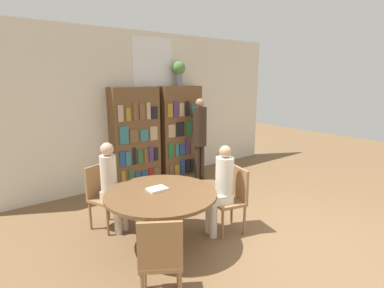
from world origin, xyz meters
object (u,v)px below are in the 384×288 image
flower_vase (179,70)px  seated_reader_right (221,185)px  reading_table (161,200)px  chair_near_camera (161,257)px  chair_left_side (103,193)px  seated_reader_left (112,183)px  bookshelf_right (180,132)px  librarian_standing (200,131)px  bookshelf_left (135,138)px  chair_far_side (233,196)px

flower_vase → seated_reader_right: flower_vase is taller
reading_table → chair_near_camera: bearing=-122.2°
chair_left_side → seated_reader_right: (1.20, -1.17, 0.19)m
seated_reader_left → chair_near_camera: bearing=60.1°
bookshelf_right → librarian_standing: (0.14, -0.50, 0.06)m
bookshelf_right → seated_reader_left: (-2.19, -1.46, -0.27)m
bookshelf_left → librarian_standing: (1.21, -0.50, 0.06)m
chair_left_side → chair_far_side: size_ratio=1.00×
flower_vase → seated_reader_right: bearing=-113.0°
bookshelf_left → seated_reader_right: size_ratio=1.57×
bookshelf_left → reading_table: (-0.80, -2.24, -0.34)m
reading_table → chair_left_side: (-0.38, 0.96, -0.12)m
flower_vase → reading_table: (-1.86, -2.25, -1.63)m
flower_vase → chair_near_camera: size_ratio=0.55×
flower_vase → seated_reader_right: (-1.04, -2.45, -1.56)m
bookshelf_right → chair_near_camera: size_ratio=2.14×
flower_vase → seated_reader_left: 3.05m
chair_near_camera → chair_left_side: size_ratio=1.00×
bookshelf_left → flower_vase: flower_vase is taller
seated_reader_right → chair_far_side: bearing=-90.0°
bookshelf_right → reading_table: (-1.88, -2.24, -0.34)m
bookshelf_left → flower_vase: (1.06, 0.00, 1.29)m
chair_near_camera → reading_table: bearing=90.0°
bookshelf_right → chair_left_side: 2.64m
bookshelf_right → seated_reader_left: bearing=-146.4°
bookshelf_left → chair_near_camera: (-1.35, -3.11, -0.46)m
bookshelf_left → chair_far_side: bookshelf_left is taller
reading_table → chair_near_camera: 1.04m
bookshelf_right → flower_vase: bearing=165.7°
reading_table → seated_reader_right: seated_reader_right is taller
flower_vase → bookshelf_right: bearing=-14.3°
bookshelf_left → chair_near_camera: 3.43m
bookshelf_right → chair_near_camera: bookshelf_right is taller
seated_reader_left → seated_reader_right: size_ratio=1.01×
flower_vase → seated_reader_left: bearing=-146.1°
reading_table → seated_reader_right: 0.85m
seated_reader_right → librarian_standing: bearing=-17.4°
reading_table → seated_reader_left: seated_reader_left is taller
chair_near_camera → librarian_standing: librarian_standing is taller
chair_near_camera → chair_far_side: (1.55, 0.62, 0.00)m
reading_table → seated_reader_left: bearing=111.8°
flower_vase → chair_near_camera: bearing=-127.7°
chair_left_side → chair_near_camera: bearing=63.0°
chair_far_side → seated_reader_left: bearing=65.9°
bookshelf_right → chair_far_side: size_ratio=2.14×
chair_left_side → seated_reader_left: (0.07, -0.17, 0.19)m
chair_left_side → reading_table: bearing=90.0°
reading_table → bookshelf_right: bearing=50.0°
chair_near_camera → seated_reader_right: bearing=58.1°
chair_near_camera → seated_reader_right: seated_reader_right is taller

